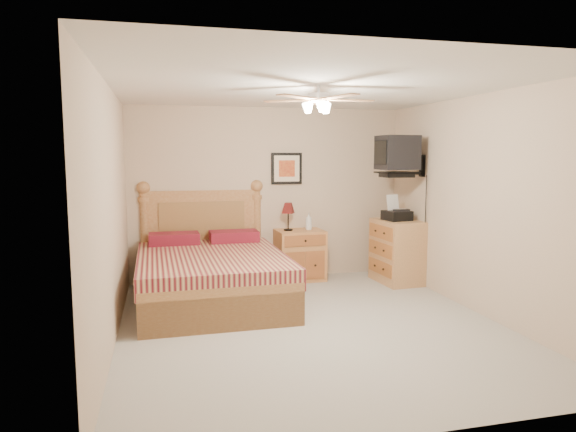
{
  "coord_description": "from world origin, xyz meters",
  "views": [
    {
      "loc": [
        -1.52,
        -5.11,
        1.82
      ],
      "look_at": [
        -0.04,
        0.9,
        1.08
      ],
      "focal_mm": 32.0,
      "sensor_mm": 36.0,
      "label": 1
    }
  ],
  "objects": [
    {
      "name": "fax_machine",
      "position": [
        1.7,
        1.5,
        1.08
      ],
      "size": [
        0.39,
        0.41,
        0.36
      ],
      "primitive_type": null,
      "rotation": [
        0.0,
        0.0,
        0.16
      ],
      "color": "black",
      "rests_on": "dresser"
    },
    {
      "name": "lotion_bottle",
      "position": [
        0.55,
        2.01,
        0.86
      ],
      "size": [
        0.11,
        0.11,
        0.25
      ],
      "primitive_type": "imported",
      "rotation": [
        0.0,
        0.0,
        -0.09
      ],
      "color": "silver",
      "rests_on": "nightstand"
    },
    {
      "name": "wall_right",
      "position": [
        2.0,
        0.0,
        1.25
      ],
      "size": [
        0.04,
        4.5,
        2.5
      ],
      "primitive_type": "cube",
      "color": "#C6AD92",
      "rests_on": "ground"
    },
    {
      "name": "magazine_upper",
      "position": [
        1.77,
        1.8,
        0.94
      ],
      "size": [
        0.23,
        0.29,
        0.02
      ],
      "primitive_type": "imported",
      "rotation": [
        0.0,
        0.0,
        -0.18
      ],
      "color": "gray",
      "rests_on": "magazine_lower"
    },
    {
      "name": "wall_back",
      "position": [
        0.0,
        2.25,
        1.25
      ],
      "size": [
        4.0,
        0.04,
        2.5
      ],
      "primitive_type": "cube",
      "color": "#C6AD92",
      "rests_on": "ground"
    },
    {
      "name": "dresser",
      "position": [
        1.73,
        1.53,
        0.45
      ],
      "size": [
        0.58,
        0.79,
        0.9
      ],
      "primitive_type": "cube",
      "rotation": [
        0.0,
        0.0,
        0.06
      ],
      "color": "#A37D47",
      "rests_on": "ground"
    },
    {
      "name": "bed",
      "position": [
        -0.95,
        1.12,
        0.73
      ],
      "size": [
        1.76,
        2.29,
        1.46
      ],
      "primitive_type": null,
      "rotation": [
        0.0,
        0.0,
        0.02
      ],
      "color": "#A05D31",
      "rests_on": "ground"
    },
    {
      "name": "table_lamp",
      "position": [
        0.24,
        2.02,
        0.93
      ],
      "size": [
        0.27,
        0.27,
        0.4
      ],
      "primitive_type": null,
      "rotation": [
        0.0,
        0.0,
        0.27
      ],
      "color": "#571210",
      "rests_on": "nightstand"
    },
    {
      "name": "ceiling_fan",
      "position": [
        0.0,
        -0.2,
        2.36
      ],
      "size": [
        1.14,
        1.14,
        0.28
      ],
      "primitive_type": null,
      "color": "white",
      "rests_on": "ceiling"
    },
    {
      "name": "magazine_lower",
      "position": [
        1.74,
        1.77,
        0.91
      ],
      "size": [
        0.24,
        0.3,
        0.03
      ],
      "primitive_type": "imported",
      "rotation": [
        0.0,
        0.0,
        -0.11
      ],
      "color": "beige",
      "rests_on": "dresser"
    },
    {
      "name": "floor",
      "position": [
        0.0,
        0.0,
        0.0
      ],
      "size": [
        4.5,
        4.5,
        0.0
      ],
      "primitive_type": "plane",
      "color": "#A49F94",
      "rests_on": "ground"
    },
    {
      "name": "nightstand",
      "position": [
        0.41,
        2.0,
        0.37
      ],
      "size": [
        0.69,
        0.53,
        0.73
      ],
      "primitive_type": "cube",
      "rotation": [
        0.0,
        0.0,
        0.04
      ],
      "color": "#C38649",
      "rests_on": "ground"
    },
    {
      "name": "wall_left",
      "position": [
        -2.0,
        0.0,
        1.25
      ],
      "size": [
        0.04,
        4.5,
        2.5
      ],
      "primitive_type": "cube",
      "color": "#C6AD92",
      "rests_on": "ground"
    },
    {
      "name": "wall_front",
      "position": [
        0.0,
        -2.25,
        1.25
      ],
      "size": [
        4.0,
        0.04,
        2.5
      ],
      "primitive_type": "cube",
      "color": "#C6AD92",
      "rests_on": "ground"
    },
    {
      "name": "ceiling",
      "position": [
        0.0,
        0.0,
        2.5
      ],
      "size": [
        4.0,
        4.5,
        0.04
      ],
      "primitive_type": "cube",
      "color": "white",
      "rests_on": "ground"
    },
    {
      "name": "wall_tv",
      "position": [
        1.75,
        1.34,
        1.81
      ],
      "size": [
        0.56,
        0.46,
        0.58
      ],
      "primitive_type": null,
      "color": "black",
      "rests_on": "wall_right"
    },
    {
      "name": "framed_picture",
      "position": [
        0.27,
        2.23,
        1.62
      ],
      "size": [
        0.46,
        0.04,
        0.46
      ],
      "primitive_type": "cube",
      "color": "black",
      "rests_on": "wall_back"
    }
  ]
}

